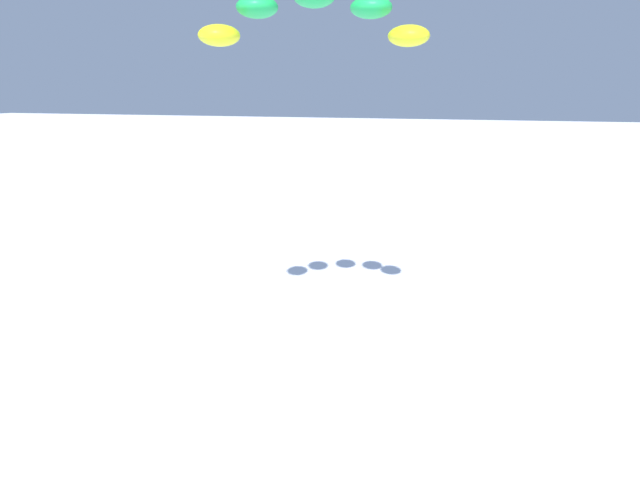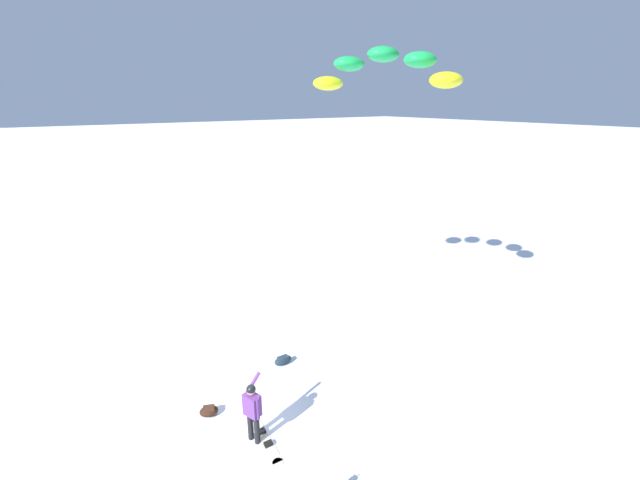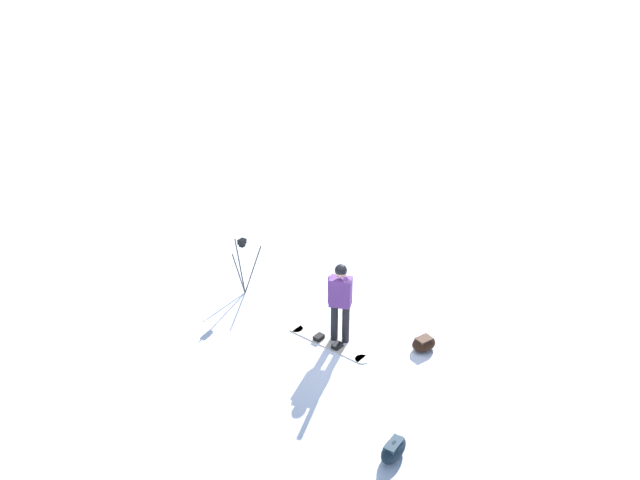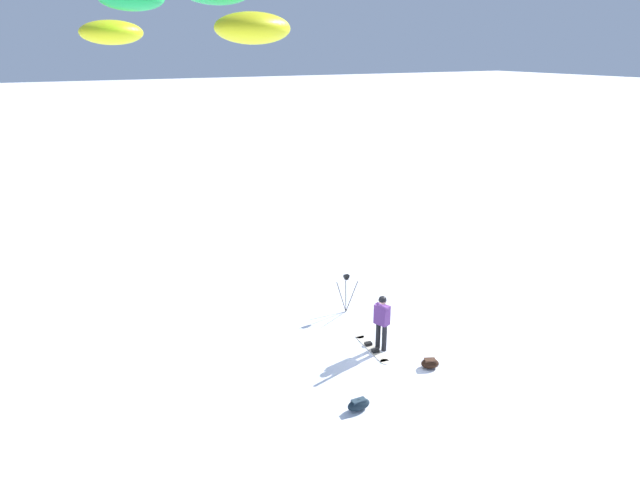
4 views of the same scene
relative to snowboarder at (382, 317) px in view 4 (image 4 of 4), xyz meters
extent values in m
plane|color=white|center=(-0.28, 0.12, -1.00)|extent=(300.00, 300.00, 0.00)
cylinder|color=black|center=(-0.10, -0.04, -0.60)|extent=(0.14, 0.14, 0.80)
cylinder|color=black|center=(0.11, 0.03, -0.60)|extent=(0.14, 0.14, 0.80)
cube|color=#592D72|center=(0.00, -0.01, 0.08)|extent=(0.46, 0.38, 0.57)
sphere|color=tan|center=(0.00, -0.01, 0.50)|extent=(0.22, 0.22, 0.22)
sphere|color=black|center=(0.00, -0.01, 0.53)|extent=(0.23, 0.23, 0.23)
cylinder|color=#592D72|center=(-0.25, 0.16, 0.47)|extent=(0.26, 0.52, 0.40)
cylinder|color=#592D72|center=(0.20, 0.04, 0.08)|extent=(0.09, 0.09, 0.57)
cube|color=beige|center=(0.13, 0.21, -0.99)|extent=(1.59, 0.41, 0.02)
cylinder|color=beige|center=(-0.65, 0.29, -0.99)|extent=(0.26, 0.26, 0.02)
cylinder|color=beige|center=(0.91, 0.14, -0.99)|extent=(0.26, 0.26, 0.02)
cube|color=black|center=(-0.09, 0.23, -0.94)|extent=(0.16, 0.21, 0.08)
cube|color=black|center=(0.35, 0.19, -0.94)|extent=(0.16, 0.21, 0.08)
ellipsoid|color=yellow|center=(-0.43, 6.53, 7.47)|extent=(1.21, 1.43, 0.44)
ellipsoid|color=yellow|center=(-4.12, 5.22, 7.47)|extent=(1.21, 1.43, 0.44)
ellipsoid|color=#192833|center=(-2.20, 2.09, -0.86)|extent=(0.30, 0.59, 0.29)
cube|color=#263A47|center=(-2.20, 2.09, -0.76)|extent=(0.18, 0.35, 0.08)
cylinder|color=#262628|center=(2.59, -0.19, -0.44)|extent=(0.08, 0.41, 1.14)
cylinder|color=#262628|center=(2.46, -0.50, -0.44)|extent=(0.34, 0.27, 1.14)
cylinder|color=#262628|center=(2.79, -0.47, -0.44)|extent=(0.38, 0.21, 1.14)
cube|color=black|center=(2.61, -0.39, 0.16)|extent=(0.10, 0.10, 0.06)
cube|color=black|center=(2.61, -0.39, 0.24)|extent=(0.12, 0.16, 0.10)
ellipsoid|color=black|center=(-1.46, -0.62, -0.88)|extent=(0.52, 0.59, 0.25)
cube|color=#402618|center=(-1.46, -0.62, -0.79)|extent=(0.31, 0.35, 0.08)
camera|label=1|loc=(2.03, -6.88, 6.41)|focal=34.86mm
camera|label=2|loc=(7.21, -3.12, 6.95)|focal=22.44mm
camera|label=3|loc=(-5.11, 8.64, 6.21)|focal=35.87mm
camera|label=4|loc=(-12.24, 8.47, 7.22)|focal=32.65mm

